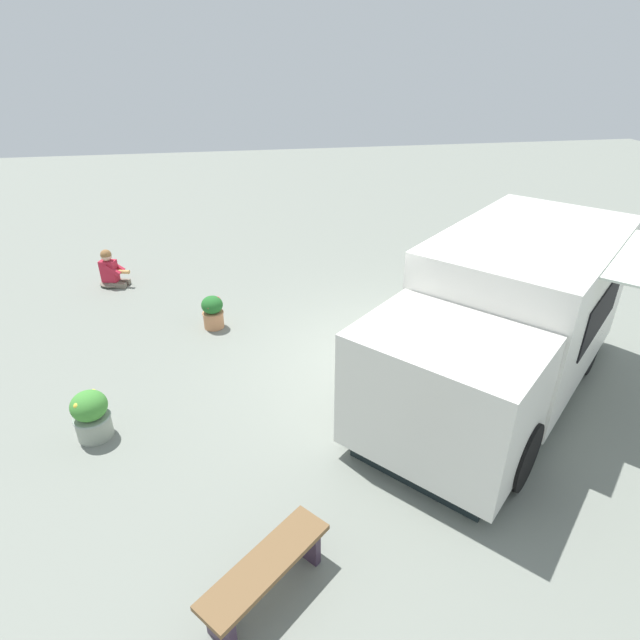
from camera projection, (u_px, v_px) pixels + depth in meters
The scene contains 7 objects.
ground_plane at pixel (384, 362), 8.83m from camera, with size 40.00×40.00×0.00m, color gray.
food_truck at pixel (506, 323), 7.68m from camera, with size 5.44×5.22×2.36m.
person_customer at pixel (111, 271), 11.42m from camera, with size 0.77×0.57×0.85m.
planter_flowering_near at pixel (91, 415), 7.00m from camera, with size 0.50×0.50×0.72m.
planter_flowering_far at pixel (567, 254), 12.21m from camera, with size 0.51×0.51×0.77m.
planter_flowering_side at pixel (213, 311), 9.75m from camera, with size 0.41×0.41×0.64m.
plaza_bench at pixel (266, 571), 4.93m from camera, with size 1.36×1.25×0.49m.
Camera 1 is at (-2.32, -7.14, 4.82)m, focal length 29.01 mm.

